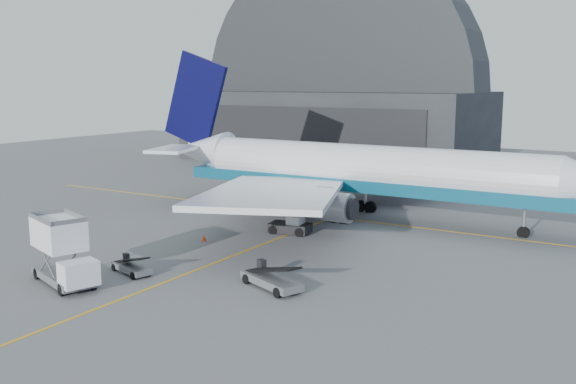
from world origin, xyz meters
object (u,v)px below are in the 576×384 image
Objects in this scene: pushback_tug at (291,226)px; airliner at (353,170)px; belt_loader_a at (131,267)px; belt_loader_b at (271,279)px; catering_truck at (63,252)px.

airliner is at bearing 70.93° from pushback_tug.
pushback_tug is at bearing 94.50° from belt_loader_a.
pushback_tug is 17.06m from belt_loader_a.
belt_loader_b reaches higher than belt_loader_a.
catering_truck reaches higher than belt_loader_a.
catering_truck is 1.65× the size of belt_loader_a.
airliner is at bearing 95.10° from belt_loader_a.
catering_truck is 5.01m from belt_loader_a.
pushback_tug is 0.74× the size of belt_loader_b.
catering_truck is 21.68m from pushback_tug.
belt_loader_a is 10.79m from belt_loader_b.
belt_loader_b is (12.63, 6.57, -1.62)m from catering_truck.
belt_loader_a is (-5.22, -26.01, -4.37)m from airliner.
airliner is 31.17m from catering_truck.
airliner is 7.18× the size of catering_truck.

